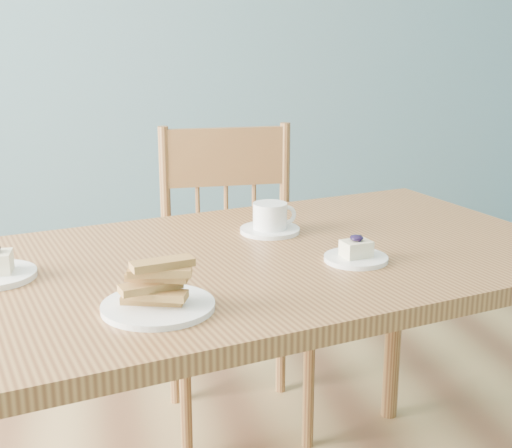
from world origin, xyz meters
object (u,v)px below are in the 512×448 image
biscotti_plate (158,293)px  dining_table (261,286)px  dining_chair (234,278)px  coffee_cup (271,220)px  cheesecake_plate_near (356,254)px

biscotti_plate → dining_table: bearing=45.7°
dining_chair → coffee_cup: bearing=-87.6°
cheesecake_plate_near → dining_table: bearing=153.6°
coffee_cup → biscotti_plate: 0.56m
dining_table → cheesecake_plate_near: cheesecake_plate_near is taller
dining_table → dining_chair: size_ratio=1.63×
dining_chair → coffee_cup: (0.00, -0.44, 0.31)m
dining_chair → biscotti_plate: dining_chair is taller
dining_chair → biscotti_plate: (-0.33, -0.89, 0.31)m
dining_table → coffee_cup: (0.07, 0.17, 0.11)m
biscotti_plate → coffee_cup: bearing=53.1°
coffee_cup → dining_table: bearing=-109.1°
cheesecake_plate_near → coffee_cup: 0.30m
dining_chair → cheesecake_plate_near: size_ratio=6.80×
dining_table → dining_chair: bearing=71.9°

